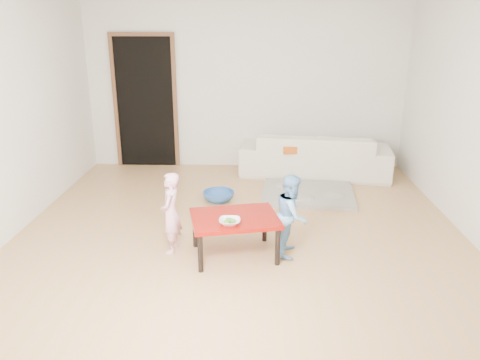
{
  "coord_description": "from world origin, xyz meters",
  "views": [
    {
      "loc": [
        0.16,
        -4.93,
        2.25
      ],
      "look_at": [
        0.0,
        -0.2,
        0.65
      ],
      "focal_mm": 35.0,
      "sensor_mm": 36.0,
      "label": 1
    }
  ],
  "objects_px": {
    "red_table": "(235,236)",
    "child_blue": "(292,215)",
    "bowl": "(230,222)",
    "child_pink": "(171,213)",
    "sofa": "(315,154)",
    "basin": "(219,196)"
  },
  "relations": [
    {
      "from": "child_blue",
      "to": "basin",
      "type": "bearing_deg",
      "value": 41.06
    },
    {
      "from": "bowl",
      "to": "red_table",
      "type": "bearing_deg",
      "value": 77.93
    },
    {
      "from": "bowl",
      "to": "child_pink",
      "type": "relative_size",
      "value": 0.24
    },
    {
      "from": "child_blue",
      "to": "basin",
      "type": "height_order",
      "value": "child_blue"
    },
    {
      "from": "child_blue",
      "to": "basin",
      "type": "distance_m",
      "value": 1.71
    },
    {
      "from": "bowl",
      "to": "basin",
      "type": "xyz_separation_m",
      "value": [
        -0.24,
        1.7,
        -0.39
      ]
    },
    {
      "from": "child_pink",
      "to": "child_blue",
      "type": "relative_size",
      "value": 1.01
    },
    {
      "from": "red_table",
      "to": "child_pink",
      "type": "xyz_separation_m",
      "value": [
        -0.65,
        0.07,
        0.21
      ]
    },
    {
      "from": "child_pink",
      "to": "child_blue",
      "type": "distance_m",
      "value": 1.22
    },
    {
      "from": "child_pink",
      "to": "basin",
      "type": "distance_m",
      "value": 1.54
    },
    {
      "from": "sofa",
      "to": "child_blue",
      "type": "bearing_deg",
      "value": 86.13
    },
    {
      "from": "red_table",
      "to": "child_blue",
      "type": "distance_m",
      "value": 0.61
    },
    {
      "from": "red_table",
      "to": "child_blue",
      "type": "height_order",
      "value": "child_blue"
    },
    {
      "from": "red_table",
      "to": "bowl",
      "type": "height_order",
      "value": "bowl"
    },
    {
      "from": "child_pink",
      "to": "child_blue",
      "type": "bearing_deg",
      "value": 93.26
    },
    {
      "from": "bowl",
      "to": "child_pink",
      "type": "distance_m",
      "value": 0.66
    },
    {
      "from": "child_pink",
      "to": "basin",
      "type": "relative_size",
      "value": 2.05
    },
    {
      "from": "child_blue",
      "to": "red_table",
      "type": "bearing_deg",
      "value": 108.2
    },
    {
      "from": "sofa",
      "to": "child_blue",
      "type": "height_order",
      "value": "child_blue"
    },
    {
      "from": "child_pink",
      "to": "child_blue",
      "type": "height_order",
      "value": "child_pink"
    },
    {
      "from": "sofa",
      "to": "red_table",
      "type": "xyz_separation_m",
      "value": [
        -1.12,
        -2.72,
        -0.12
      ]
    },
    {
      "from": "bowl",
      "to": "child_pink",
      "type": "height_order",
      "value": "child_pink"
    }
  ]
}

